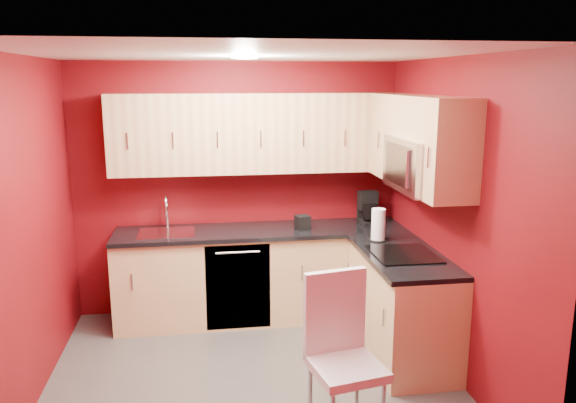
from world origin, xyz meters
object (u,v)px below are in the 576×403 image
object	(u,v)px
microwave	(422,164)
dining_chair	(347,359)
sink	(166,229)
paper_towel	(378,225)
napkin_holder	(303,222)
coffee_maker	(370,208)

from	to	relation	value
microwave	dining_chair	bearing A→B (deg)	-130.78
sink	paper_towel	distance (m)	1.98
microwave	paper_towel	world-z (taller)	microwave
napkin_holder	paper_towel	distance (m)	0.77
paper_towel	dining_chair	world-z (taller)	paper_towel
coffee_maker	dining_chair	distance (m)	2.23
microwave	paper_towel	bearing A→B (deg)	113.85
sink	dining_chair	world-z (taller)	sink
microwave	dining_chair	size ratio (longest dim) A/B	0.70
microwave	coffee_maker	size ratio (longest dim) A/B	2.40
napkin_holder	dining_chair	distance (m)	1.95
sink	dining_chair	bearing A→B (deg)	-57.71
napkin_holder	dining_chair	world-z (taller)	dining_chair
dining_chair	microwave	bearing A→B (deg)	38.30
microwave	napkin_holder	size ratio (longest dim) A/B	5.63
coffee_maker	napkin_holder	bearing A→B (deg)	-174.38
coffee_maker	paper_towel	bearing A→B (deg)	-104.34
coffee_maker	microwave	bearing A→B (deg)	-89.64
sink	paper_towel	bearing A→B (deg)	-16.42
paper_towel	sink	bearing A→B (deg)	163.58
microwave	napkin_holder	bearing A→B (deg)	130.83
sink	napkin_holder	xyz separation A→B (m)	(1.29, -0.08, 0.03)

